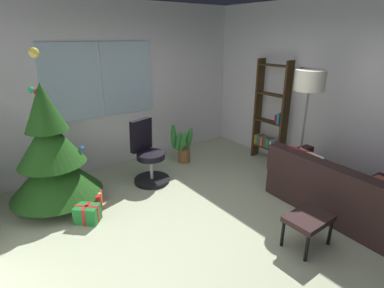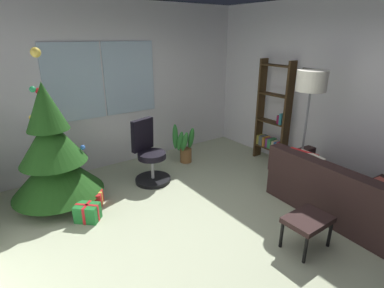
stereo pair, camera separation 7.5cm
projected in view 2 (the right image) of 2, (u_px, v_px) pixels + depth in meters
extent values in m
cube|color=#B0B997|center=(218.00, 231.00, 3.69)|extent=(4.67, 5.12, 0.10)
cube|color=silver|center=(123.00, 86.00, 5.19)|extent=(4.67, 0.10, 2.75)
cube|color=silver|center=(74.00, 83.00, 4.65)|extent=(0.90, 0.03, 1.20)
cube|color=silver|center=(130.00, 78.00, 5.16)|extent=(0.90, 0.03, 1.20)
cube|color=silver|center=(342.00, 94.00, 4.50)|extent=(0.10, 5.12, 2.75)
cube|color=black|center=(313.00, 79.00, 4.78)|extent=(0.02, 0.40, 0.33)
cube|color=#2F1E1D|center=(342.00, 200.00, 3.92)|extent=(0.96, 1.87, 0.38)
cube|color=#2F1E1D|center=(330.00, 181.00, 3.61)|extent=(0.31, 1.83, 0.37)
cube|color=#2F1E1D|center=(293.00, 158.00, 4.49)|extent=(0.87, 0.19, 0.20)
cube|color=#B31D1E|center=(303.00, 165.00, 4.07)|extent=(0.24, 0.42, 0.42)
cube|color=beige|center=(310.00, 168.00, 3.98)|extent=(0.24, 0.42, 0.41)
cube|color=#2F1E1D|center=(308.00, 220.00, 3.23)|extent=(0.50, 0.36, 0.06)
cylinder|color=black|center=(305.00, 250.00, 3.06)|extent=(0.04, 0.04, 0.32)
cylinder|color=black|center=(330.00, 234.00, 3.30)|extent=(0.04, 0.04, 0.32)
cylinder|color=black|center=(282.00, 235.00, 3.29)|extent=(0.04, 0.04, 0.32)
cylinder|color=black|center=(306.00, 221.00, 3.53)|extent=(0.04, 0.04, 0.32)
cylinder|color=#4C331E|center=(61.00, 197.00, 4.20)|extent=(0.12, 0.12, 0.16)
cone|color=#1E4A17|center=(56.00, 172.00, 4.07)|extent=(1.19, 1.19, 0.61)
cone|color=#1E4A17|center=(51.00, 140.00, 3.91)|extent=(0.86, 0.86, 0.61)
cone|color=#1E4A17|center=(45.00, 106.00, 3.75)|extent=(0.53, 0.53, 0.61)
sphere|color=red|center=(39.00, 91.00, 3.78)|extent=(0.08, 0.08, 0.08)
sphere|color=gold|center=(31.00, 118.00, 3.87)|extent=(0.06, 0.06, 0.06)
sphere|color=silver|center=(34.00, 115.00, 3.89)|extent=(0.05, 0.05, 0.05)
sphere|color=blue|center=(83.00, 147.00, 4.08)|extent=(0.07, 0.07, 0.07)
sphere|color=#1E8C4C|center=(32.00, 89.00, 3.58)|extent=(0.07, 0.07, 0.07)
sphere|color=#F2D14C|center=(36.00, 52.00, 3.53)|extent=(0.12, 0.12, 0.12)
cube|color=red|center=(95.00, 199.00, 4.13)|extent=(0.28, 0.28, 0.18)
cube|color=#EAD84C|center=(95.00, 199.00, 4.13)|extent=(0.14, 0.20, 0.19)
cube|color=#EAD84C|center=(95.00, 199.00, 4.13)|extent=(0.20, 0.13, 0.19)
cube|color=#1E722D|center=(88.00, 213.00, 3.78)|extent=(0.35, 0.35, 0.22)
cube|color=red|center=(88.00, 213.00, 3.78)|extent=(0.17, 0.18, 0.23)
cube|color=red|center=(88.00, 213.00, 3.78)|extent=(0.24, 0.23, 0.23)
cylinder|color=black|center=(153.00, 180.00, 4.81)|extent=(0.56, 0.56, 0.06)
cylinder|color=#B2B2B7|center=(152.00, 167.00, 4.73)|extent=(0.05, 0.05, 0.39)
cylinder|color=black|center=(152.00, 155.00, 4.66)|extent=(0.44, 0.44, 0.09)
cube|color=black|center=(142.00, 135.00, 4.67)|extent=(0.41, 0.21, 0.51)
cube|color=#392814|center=(287.00, 116.00, 5.07)|extent=(0.18, 0.04, 1.83)
cube|color=#392814|center=(260.00, 110.00, 5.53)|extent=(0.18, 0.04, 1.83)
cube|color=#392814|center=(270.00, 148.00, 5.53)|extent=(0.18, 0.56, 0.02)
cube|color=#392814|center=(272.00, 122.00, 5.36)|extent=(0.18, 0.56, 0.02)
cube|color=#392814|center=(275.00, 95.00, 5.19)|extent=(0.18, 0.56, 0.02)
cube|color=#392814|center=(278.00, 66.00, 5.02)|extent=(0.18, 0.56, 0.02)
cube|color=maroon|center=(280.00, 146.00, 5.33)|extent=(0.16, 0.04, 0.17)
cube|color=#285291|center=(278.00, 146.00, 5.39)|extent=(0.15, 0.07, 0.14)
cube|color=beige|center=(275.00, 145.00, 5.44)|extent=(0.15, 0.04, 0.15)
cube|color=#2C7541|center=(272.00, 143.00, 5.47)|extent=(0.17, 0.07, 0.18)
cube|color=#752C6E|center=(269.00, 142.00, 5.54)|extent=(0.16, 0.05, 0.16)
cube|color=#BB7829|center=(266.00, 141.00, 5.58)|extent=(0.17, 0.05, 0.17)
cube|color=#485252|center=(263.00, 140.00, 5.63)|extent=(0.17, 0.07, 0.18)
cube|color=olive|center=(260.00, 139.00, 5.70)|extent=(0.16, 0.06, 0.17)
cube|color=teal|center=(283.00, 119.00, 5.16)|extent=(0.16, 0.05, 0.19)
cube|color=maroon|center=(280.00, 119.00, 5.22)|extent=(0.15, 0.06, 0.15)
cylinder|color=slate|center=(297.00, 186.00, 4.62)|extent=(0.28, 0.28, 0.03)
cylinder|color=slate|center=(304.00, 141.00, 4.37)|extent=(0.03, 0.03, 1.46)
cylinder|color=silver|center=(312.00, 81.00, 4.07)|extent=(0.41, 0.41, 0.28)
cylinder|color=brown|center=(186.00, 155.00, 5.51)|extent=(0.21, 0.21, 0.26)
ellipsoid|color=#2C7A2F|center=(175.00, 137.00, 5.42)|extent=(0.20, 0.24, 0.46)
ellipsoid|color=#2C7A2F|center=(191.00, 138.00, 5.39)|extent=(0.15, 0.24, 0.44)
ellipsoid|color=#2C7A2F|center=(180.00, 141.00, 5.33)|extent=(0.17, 0.14, 0.37)
ellipsoid|color=#2C7A2F|center=(185.00, 142.00, 5.27)|extent=(0.18, 0.23, 0.40)
ellipsoid|color=#2C7A2F|center=(180.00, 141.00, 5.48)|extent=(0.16, 0.18, 0.27)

